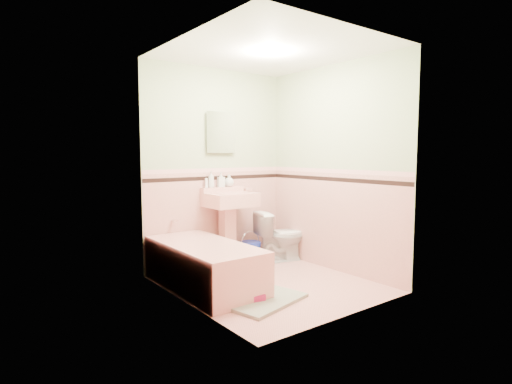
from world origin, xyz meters
TOP-DOWN VIEW (x-y plane):
  - floor at (0.00, 0.00)m, footprint 2.20×2.20m
  - ceiling at (0.00, 0.00)m, footprint 2.20×2.20m
  - wall_back at (0.00, 1.10)m, footprint 2.50×0.00m
  - wall_front at (0.00, -1.10)m, footprint 2.50×0.00m
  - wall_left at (-1.00, 0.00)m, footprint 0.00×2.50m
  - wall_right at (1.00, 0.00)m, footprint 0.00×2.50m
  - wainscot_back at (0.00, 1.09)m, footprint 2.00×0.00m
  - wainscot_front at (0.00, -1.09)m, footprint 2.00×0.00m
  - wainscot_left at (-0.99, 0.00)m, footprint 0.00×2.20m
  - wainscot_right at (0.99, 0.00)m, footprint 0.00×2.20m
  - accent_back at (0.00, 1.08)m, footprint 2.00×0.00m
  - accent_front at (0.00, -1.08)m, footprint 2.00×0.00m
  - accent_left at (-0.98, 0.00)m, footprint 0.00×2.20m
  - accent_right at (0.98, 0.00)m, footprint 0.00×2.20m
  - cap_back at (0.00, 1.08)m, footprint 2.00×0.00m
  - cap_front at (0.00, -1.08)m, footprint 2.00×0.00m
  - cap_left at (-0.98, 0.00)m, footprint 0.00×2.20m
  - cap_right at (0.98, 0.00)m, footprint 0.00×2.20m
  - bathtub at (-0.63, 0.33)m, footprint 0.70×1.50m
  - tub_faucet at (-0.63, 1.05)m, footprint 0.04×0.12m
  - sink at (0.05, 0.86)m, footprint 0.60×0.49m
  - sink_faucet at (0.05, 1.00)m, footprint 0.02×0.02m
  - medicine_cabinet at (0.05, 1.07)m, footprint 0.39×0.04m
  - soap_dish at (0.47, 1.06)m, footprint 0.11×0.06m
  - soap_bottle_left at (-0.11, 1.04)m, footprint 0.10×0.10m
  - soap_bottle_mid at (0.03, 1.04)m, footprint 0.11×0.11m
  - soap_bottle_right at (0.16, 1.04)m, footprint 0.13×0.13m
  - tube at (-0.18, 1.04)m, footprint 0.05×0.05m
  - toilet at (0.75, 0.70)m, footprint 0.72×0.51m
  - bucket at (0.35, 0.84)m, footprint 0.32×0.32m
  - bath_mat at (-0.39, -0.38)m, footprint 0.90×0.70m
  - shoe at (-0.47, -0.40)m, footprint 0.15×0.09m

SIDE VIEW (x-z plane):
  - floor at x=0.00m, z-range 0.00..0.00m
  - bath_mat at x=-0.39m, z-range 0.00..0.03m
  - shoe at x=-0.47m, z-range 0.03..0.09m
  - bucket at x=0.35m, z-range 0.00..0.28m
  - bathtub at x=-0.63m, z-range 0.00..0.45m
  - toilet at x=0.75m, z-range 0.00..0.67m
  - sink at x=0.05m, z-range 0.00..0.94m
  - wainscot_back at x=0.00m, z-range -0.40..1.60m
  - wainscot_front at x=0.00m, z-range -0.40..1.60m
  - wainscot_left at x=-0.99m, z-range -0.50..1.70m
  - wainscot_right at x=0.99m, z-range -0.50..1.70m
  - tub_faucet at x=-0.63m, z-range 0.61..0.65m
  - sink_faucet at x=0.05m, z-range 0.90..1.00m
  - soap_dish at x=0.47m, z-range 0.93..0.97m
  - tube at x=-0.18m, z-range 1.01..1.13m
  - soap_bottle_right at x=0.16m, z-range 1.01..1.16m
  - soap_bottle_mid at x=0.03m, z-range 1.01..1.20m
  - soap_bottle_left at x=-0.11m, z-range 1.01..1.21m
  - accent_left at x=-0.98m, z-range 0.02..2.22m
  - accent_right at x=0.98m, z-range 0.02..2.22m
  - accent_back at x=0.00m, z-range 0.12..2.12m
  - accent_front at x=0.00m, z-range 0.12..2.12m
  - cap_back at x=0.00m, z-range 0.22..2.22m
  - cap_front at x=0.00m, z-range 0.22..2.22m
  - cap_left at x=-0.98m, z-range 0.12..2.32m
  - cap_right at x=0.98m, z-range 0.12..2.32m
  - wall_back at x=0.00m, z-range 0.00..2.50m
  - wall_front at x=0.00m, z-range 0.00..2.50m
  - wall_left at x=-1.00m, z-range 0.00..2.50m
  - wall_right at x=1.00m, z-range 0.00..2.50m
  - medicine_cabinet at x=0.05m, z-range 1.46..1.94m
  - ceiling at x=0.00m, z-range 2.50..2.50m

